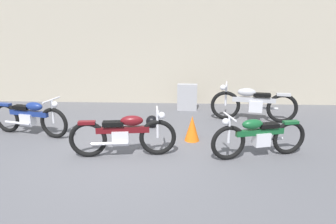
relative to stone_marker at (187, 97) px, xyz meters
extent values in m
plane|color=#56565B|center=(-1.27, -3.22, -0.39)|extent=(40.00, 40.00, 0.00)
cube|color=#B2A893|center=(-1.27, 0.91, 1.21)|extent=(18.00, 0.30, 3.19)
cube|color=#9E9EA3|center=(0.00, 0.00, 0.00)|extent=(0.58, 0.23, 0.77)
sphere|color=black|center=(-0.88, -1.56, -0.24)|extent=(0.30, 0.30, 0.30)
cone|color=orange|center=(0.07, -2.38, -0.11)|extent=(0.32, 0.32, 0.55)
torus|color=black|center=(-0.61, -3.15, -0.03)|extent=(0.71, 0.17, 0.71)
torus|color=black|center=(-1.92, -3.31, -0.03)|extent=(0.71, 0.17, 0.71)
cube|color=silver|center=(-1.31, -3.24, -0.01)|extent=(0.33, 0.23, 0.27)
cube|color=#590F14|center=(-1.26, -3.23, 0.14)|extent=(1.00, 0.22, 0.12)
ellipsoid|color=#590F14|center=(-1.09, -3.21, 0.32)|extent=(0.45, 0.24, 0.19)
cube|color=black|center=(-1.44, -3.25, 0.27)|extent=(0.41, 0.22, 0.08)
cube|color=#590F14|center=(-1.92, -3.31, 0.30)|extent=(0.32, 0.15, 0.06)
cylinder|color=silver|center=(-0.61, -3.15, 0.24)|extent=(0.05, 0.05, 0.53)
cylinder|color=silver|center=(-0.61, -3.15, 0.50)|extent=(0.10, 0.56, 0.03)
sphere|color=silver|center=(-0.54, -3.14, 0.41)|extent=(0.14, 0.14, 0.14)
cylinder|color=silver|center=(-1.49, -3.38, -0.08)|extent=(0.68, 0.14, 0.06)
torus|color=black|center=(0.70, -3.32, -0.05)|extent=(0.67, 0.25, 0.67)
torus|color=black|center=(1.91, -3.01, -0.05)|extent=(0.67, 0.25, 0.67)
cube|color=silver|center=(1.35, -3.15, -0.03)|extent=(0.33, 0.25, 0.26)
cube|color=#145128|center=(1.31, -3.16, 0.12)|extent=(0.94, 0.33, 0.11)
ellipsoid|color=#145128|center=(1.14, -3.20, 0.28)|extent=(0.44, 0.28, 0.18)
cube|color=black|center=(1.47, -3.12, 0.23)|extent=(0.40, 0.25, 0.07)
cube|color=#145128|center=(1.91, -3.01, 0.26)|extent=(0.31, 0.18, 0.06)
cylinder|color=silver|center=(0.70, -3.32, 0.20)|extent=(0.05, 0.05, 0.51)
cylinder|color=silver|center=(0.70, -3.32, 0.46)|extent=(0.17, 0.53, 0.03)
sphere|color=silver|center=(0.63, -3.34, 0.36)|extent=(0.13, 0.13, 0.13)
cylinder|color=silver|center=(1.50, -3.00, -0.10)|extent=(0.64, 0.22, 0.06)
torus|color=black|center=(-2.96, -2.37, -0.04)|extent=(0.69, 0.25, 0.69)
torus|color=black|center=(-4.21, -2.05, -0.04)|extent=(0.69, 0.25, 0.69)
cube|color=silver|center=(-3.63, -2.20, -0.02)|extent=(0.34, 0.26, 0.27)
cube|color=navy|center=(-3.59, -2.21, 0.13)|extent=(0.97, 0.33, 0.11)
ellipsoid|color=navy|center=(-3.42, -2.26, 0.30)|extent=(0.45, 0.29, 0.19)
cube|color=black|center=(-3.75, -2.17, 0.26)|extent=(0.41, 0.26, 0.08)
cube|color=navy|center=(-4.21, -2.05, 0.28)|extent=(0.32, 0.19, 0.06)
cylinder|color=silver|center=(-2.96, -2.37, 0.22)|extent=(0.05, 0.05, 0.52)
cylinder|color=silver|center=(-2.96, -2.37, 0.48)|extent=(0.17, 0.54, 0.03)
sphere|color=silver|center=(-2.89, -2.39, 0.39)|extent=(0.13, 0.13, 0.13)
cylinder|color=silver|center=(-3.84, -2.26, -0.09)|extent=(0.66, 0.22, 0.06)
torus|color=black|center=(0.99, -0.84, 0.00)|extent=(0.77, 0.21, 0.77)
torus|color=black|center=(2.39, -1.07, 0.00)|extent=(0.77, 0.21, 0.77)
cube|color=silver|center=(1.74, -0.96, 0.02)|extent=(0.36, 0.26, 0.29)
cube|color=#ADADB2|center=(1.69, -0.95, 0.18)|extent=(1.08, 0.27, 0.13)
ellipsoid|color=#ADADB2|center=(1.50, -0.92, 0.37)|extent=(0.49, 0.28, 0.21)
cube|color=black|center=(1.87, -0.98, 0.32)|extent=(0.44, 0.25, 0.08)
cube|color=#ADADB2|center=(2.39, -1.07, 0.35)|extent=(0.35, 0.18, 0.06)
cylinder|color=silver|center=(0.99, -0.84, 0.28)|extent=(0.06, 0.06, 0.58)
cylinder|color=silver|center=(0.99, -0.84, 0.57)|extent=(0.13, 0.61, 0.04)
sphere|color=silver|center=(0.90, -0.83, 0.47)|extent=(0.15, 0.15, 0.15)
cylinder|color=silver|center=(1.96, -0.87, -0.06)|extent=(0.73, 0.18, 0.06)
camera|label=1|loc=(-0.18, -8.49, 2.06)|focal=32.02mm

